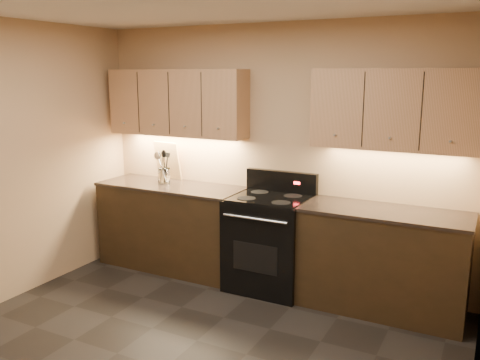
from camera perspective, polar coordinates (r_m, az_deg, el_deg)
wall_back at (r=5.19m, az=4.09°, el=2.89°), size 4.00×0.04×2.60m
counter_left at (r=5.65m, az=-7.61°, el=-5.13°), size 1.62×0.62×0.93m
counter_right at (r=4.78m, az=15.71°, el=-8.69°), size 1.46×0.62×0.93m
stove at (r=5.07m, az=3.35°, el=-6.88°), size 0.76×0.68×1.14m
upper_cab_left at (r=5.53m, az=-7.10°, el=8.60°), size 1.60×0.30×0.70m
upper_cab_right at (r=4.64m, az=17.02°, el=7.56°), size 1.44×0.30×0.70m
outlet_plate at (r=5.84m, az=-7.75°, el=2.04°), size 0.08×0.01×0.12m
utensil_crock at (r=5.62m, az=-8.52°, el=0.45°), size 0.17×0.17×0.17m
cutting_board at (r=5.81m, az=-8.12°, el=2.20°), size 0.35×0.14×0.43m
wooden_spoon at (r=5.62m, az=-8.84°, el=1.29°), size 0.10×0.06×0.29m
black_spoon at (r=5.63m, az=-8.50°, el=1.63°), size 0.10×0.11×0.35m
black_turner at (r=5.59m, az=-8.55°, el=1.48°), size 0.10×0.17×0.34m
steel_spatula at (r=5.59m, az=-8.28°, el=1.62°), size 0.18×0.16×0.38m
steel_skimmer at (r=5.57m, az=-8.33°, el=1.46°), size 0.23×0.15×0.35m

